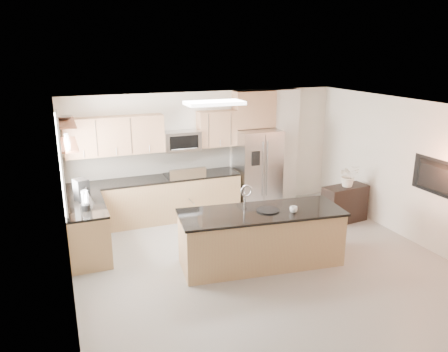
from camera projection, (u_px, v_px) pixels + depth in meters
name	position (u px, v px, depth m)	size (l,w,h in m)	color
floor	(273.00, 274.00, 6.96)	(6.50, 6.50, 0.00)	gray
ceiling	(279.00, 111.00, 6.23)	(6.00, 6.50, 0.02)	white
wall_back	(206.00, 152.00, 9.50)	(6.00, 0.02, 2.60)	white
wall_left	(67.00, 226.00, 5.55)	(0.02, 6.50, 2.60)	white
wall_right	(428.00, 177.00, 7.64)	(0.02, 6.50, 2.60)	white
back_counter	(155.00, 199.00, 9.02)	(3.55, 0.66, 1.44)	tan
left_counter	(87.00, 229.00, 7.55)	(0.66, 1.50, 0.92)	tan
range	(185.00, 196.00, 9.23)	(0.76, 0.64, 1.14)	black
upper_cabinets	(147.00, 133.00, 8.75)	(3.50, 0.33, 0.75)	tan
microwave	(182.00, 141.00, 9.01)	(0.76, 0.40, 0.40)	#ADADAF
refrigerator	(257.00, 169.00, 9.65)	(0.92, 0.78, 1.78)	#ADADAF
partition_column	(283.00, 147.00, 10.00)	(0.60, 0.30, 2.60)	silver
window	(61.00, 164.00, 7.11)	(0.04, 1.15, 1.65)	white
shelf_lower	(67.00, 144.00, 7.16)	(0.30, 1.20, 0.04)	#9C5B3E
shelf_upper	(65.00, 122.00, 7.05)	(0.30, 1.20, 0.04)	#9C5B3E
ceiling_fixture	(214.00, 103.00, 7.53)	(1.00, 0.50, 0.06)	white
island	(261.00, 237.00, 7.21)	(2.77, 1.27, 1.35)	tan
credenza	(344.00, 204.00, 9.01)	(0.95, 0.40, 0.76)	black
cup	(293.00, 210.00, 7.01)	(0.13, 0.13, 0.10)	white
platter	(268.00, 210.00, 7.09)	(0.37, 0.37, 0.02)	black
blender	(85.00, 202.00, 7.10)	(0.15, 0.15, 0.34)	black
kettle	(87.00, 197.00, 7.40)	(0.23, 0.23, 0.29)	#ADADAF
coffee_maker	(82.00, 191.00, 7.53)	(0.28, 0.31, 0.39)	black
bowl	(64.00, 117.00, 7.15)	(0.33, 0.33, 0.08)	#ADADAF
flower_vase	(349.00, 170.00, 8.80)	(0.62, 0.54, 0.69)	white
television	(434.00, 178.00, 7.42)	(1.08, 0.14, 0.62)	black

